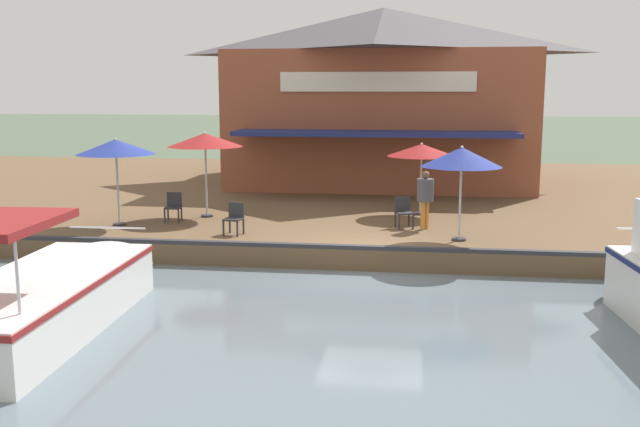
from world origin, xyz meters
name	(u,v)px	position (x,y,z in m)	size (l,w,h in m)	color
ground_plane	(372,275)	(0.00, 0.00, 0.00)	(220.00, 220.00, 0.00)	#4C5B47
quay_deck	(390,196)	(-11.00, 0.00, 0.30)	(22.00, 56.00, 0.60)	brown
quay_edge_fender	(373,248)	(-0.10, 0.00, 0.65)	(0.20, 50.40, 0.10)	#2D2D33
waterfront_restaurant	(383,94)	(-13.76, -0.49, 4.25)	(11.03, 12.27, 7.16)	brown
patio_umbrella_by_entrance	(116,147)	(-2.29, -7.36, 2.83)	(2.18, 2.18, 2.48)	#B7B7B7
patio_umbrella_mid_patio_left	(205,140)	(-3.98, -5.29, 2.93)	(2.25, 2.25, 2.57)	#B7B7B7
patio_umbrella_near_quay_edge	(462,157)	(-1.49, 2.11, 2.74)	(2.03, 2.03, 2.42)	#B7B7B7
patio_umbrella_back_row	(422,150)	(-5.26, 1.13, 2.59)	(2.11, 2.11, 2.22)	#B7B7B7
cafe_chair_far_corner_seat	(404,211)	(-3.03, 0.66, 1.08)	(0.55, 0.55, 0.85)	#2D2D33
cafe_chair_mid_patio	(234,217)	(-1.47, -3.77, 1.08)	(0.51, 0.51, 0.85)	#2D2D33
cafe_chair_back_row_seat	(173,205)	(-3.06, -6.02, 1.08)	(0.48, 0.48, 0.85)	#2D2D33
person_at_quay_edge	(425,193)	(-2.89, 1.25, 1.61)	(0.46, 0.46, 1.62)	orange
motorboat_distant_upstream	(56,290)	(4.50, -5.68, 0.67)	(6.97, 2.42, 2.32)	white
tree_downstream_bank	(309,93)	(-18.55, -4.36, 4.28)	(3.52, 3.35, 5.45)	brown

